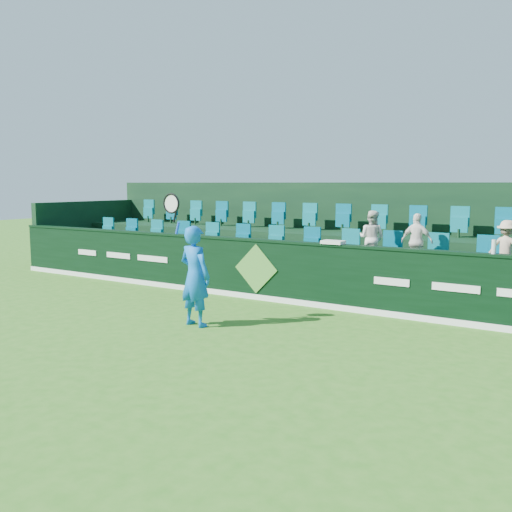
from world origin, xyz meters
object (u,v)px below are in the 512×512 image
Objects in this scene: tennis_player at (195,275)px; spectator_left at (372,238)px; drinks_bottle at (494,247)px; spectator_middle at (417,241)px; towel at (333,242)px; spectator_right at (506,248)px.

tennis_player is 4.24m from spectator_left.
spectator_left is at bearing 157.45° from drinks_bottle.
spectator_middle is at bearing -175.97° from spectator_left.
towel is at bearing 45.19° from spectator_middle.
spectator_middle is at bearing 146.65° from drinks_bottle.
spectator_middle is 4.62× the size of drinks_bottle.
tennis_player reaches higher than spectator_left.
tennis_player is 5.97m from spectator_right.
spectator_left is 1.19m from towel.
spectator_left is at bearing 11.93° from spectator_right.
spectator_right is at bearing 19.77° from towel.
spectator_middle is 1.78m from towel.
tennis_player reaches higher than drinks_bottle.
spectator_right reaches higher than towel.
drinks_bottle is (4.57, 2.66, 0.55)m from tennis_player.
drinks_bottle is (3.09, 0.00, 0.09)m from towel.
tennis_player is 2.05× the size of spectator_left.
spectator_middle is at bearing 11.93° from spectator_right.
spectator_left is 2.68× the size of towel.
spectator_right is at bearing -173.78° from spectator_middle.
spectator_middle is at bearing 52.78° from tennis_player.
spectator_left reaches higher than towel.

